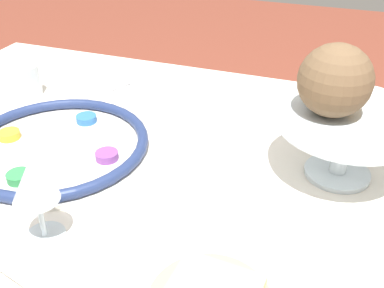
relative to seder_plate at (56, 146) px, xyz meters
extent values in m
cylinder|color=silver|center=(0.00, 0.00, -0.01)|extent=(0.33, 0.33, 0.01)
torus|color=navy|center=(0.00, 0.00, 0.00)|extent=(0.33, 0.33, 0.02)
cylinder|color=#844299|center=(0.10, 0.00, 0.00)|extent=(0.04, 0.04, 0.01)
cylinder|color=#2D6BB7|center=(0.00, 0.10, 0.00)|extent=(0.04, 0.04, 0.01)
cylinder|color=gold|center=(-0.10, 0.00, 0.00)|extent=(0.04, 0.04, 0.01)
cylinder|color=#33934C|center=(0.00, -0.10, 0.00)|extent=(0.04, 0.04, 0.01)
cylinder|color=silver|center=(0.11, -0.19, -0.01)|extent=(0.06, 0.06, 0.00)
cylinder|color=silver|center=(0.11, -0.19, 0.02)|extent=(0.01, 0.01, 0.06)
cone|color=silver|center=(0.11, -0.19, 0.08)|extent=(0.06, 0.06, 0.06)
cylinder|color=silver|center=(0.48, 0.10, -0.01)|extent=(0.11, 0.11, 0.01)
cylinder|color=silver|center=(0.48, 0.10, 0.04)|extent=(0.03, 0.03, 0.09)
cylinder|color=silver|center=(0.48, 0.10, 0.09)|extent=(0.22, 0.22, 0.03)
sphere|color=orange|center=(0.47, 0.15, 0.15)|extent=(0.07, 0.07, 0.07)
sphere|color=brown|center=(0.46, 0.08, 0.16)|extent=(0.11, 0.11, 0.11)
cylinder|color=white|center=(0.16, -0.27, 0.01)|extent=(0.20, 0.09, 0.04)
cylinder|color=silver|center=(-0.20, 0.18, 0.02)|extent=(0.06, 0.06, 0.07)
cube|color=silver|center=(-0.04, 0.26, -0.01)|extent=(0.09, 0.16, 0.01)
cube|color=silver|center=(-0.01, 0.26, -0.01)|extent=(0.08, 0.16, 0.01)
camera|label=1|loc=(0.46, -0.56, 0.43)|focal=42.00mm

